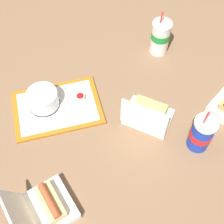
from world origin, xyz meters
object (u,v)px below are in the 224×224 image
at_px(soda_cup_front, 160,37).
at_px(soda_cup_back, 201,134).
at_px(food_tray, 57,108).
at_px(clamshell_hotdog_left, 48,206).
at_px(cake_container, 43,99).
at_px(clamshell_sandwich_corner, 148,115).
at_px(plastic_fork, 64,122).
at_px(ketchup_cup, 80,97).

xyz_separation_m(soda_cup_front, soda_cup_back, (0.15, 0.51, -0.01)).
relative_size(food_tray, clamshell_hotdog_left, 1.99).
height_order(cake_container, clamshell_sandwich_corner, clamshell_sandwich_corner).
distance_m(plastic_fork, soda_cup_back, 0.55).
height_order(ketchup_cup, clamshell_sandwich_corner, clamshell_sandwich_corner).
height_order(food_tray, soda_cup_front, soda_cup_front).
distance_m(ketchup_cup, soda_cup_back, 0.53).
relative_size(ketchup_cup, soda_cup_front, 0.17).
relative_size(food_tray, plastic_fork, 3.82).
bearing_deg(soda_cup_front, ketchup_cup, 11.91).
relative_size(cake_container, clamshell_sandwich_corner, 0.57).
distance_m(clamshell_hotdog_left, soda_cup_front, 0.90).
relative_size(ketchup_cup, soda_cup_back, 0.18).
height_order(plastic_fork, clamshell_hotdog_left, clamshell_hotdog_left).
height_order(soda_cup_front, soda_cup_back, soda_cup_front).
xyz_separation_m(cake_container, clamshell_hotdog_left, (0.15, 0.43, -0.01)).
distance_m(plastic_fork, clamshell_hotdog_left, 0.36).
height_order(cake_container, soda_cup_back, soda_cup_back).
xyz_separation_m(ketchup_cup, clamshell_hotdog_left, (0.30, 0.38, 0.01)).
bearing_deg(plastic_fork, clamshell_sandwich_corner, 159.79).
bearing_deg(clamshell_hotdog_left, ketchup_cup, -128.20).
bearing_deg(clamshell_sandwich_corner, soda_cup_front, -129.29).
bearing_deg(soda_cup_front, food_tray, 8.71).
distance_m(clamshell_hotdog_left, soda_cup_back, 0.62).
relative_size(cake_container, ketchup_cup, 3.33).
bearing_deg(clamshell_hotdog_left, cake_container, -109.42).
distance_m(food_tray, cake_container, 0.07).
xyz_separation_m(ketchup_cup, soda_cup_front, (-0.47, -0.10, 0.06)).
distance_m(food_tray, ketchup_cup, 0.11).
bearing_deg(clamshell_hotdog_left, plastic_fork, -121.59).
bearing_deg(plastic_fork, cake_container, -67.17).
height_order(cake_container, soda_cup_front, soda_cup_front).
relative_size(cake_container, clamshell_hotdog_left, 0.63).
height_order(cake_container, plastic_fork, cake_container).
height_order(ketchup_cup, plastic_fork, ketchup_cup).
bearing_deg(soda_cup_back, ketchup_cup, -52.22).
xyz_separation_m(plastic_fork, soda_cup_back, (-0.43, 0.34, 0.07)).
bearing_deg(clamshell_hotdog_left, soda_cup_front, -148.00).
bearing_deg(clamshell_hotdog_left, food_tray, -116.22).
relative_size(plastic_fork, clamshell_sandwich_corner, 0.47).
bearing_deg(soda_cup_back, clamshell_sandwich_corner, -57.89).
height_order(clamshell_hotdog_left, soda_cup_front, soda_cup_front).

